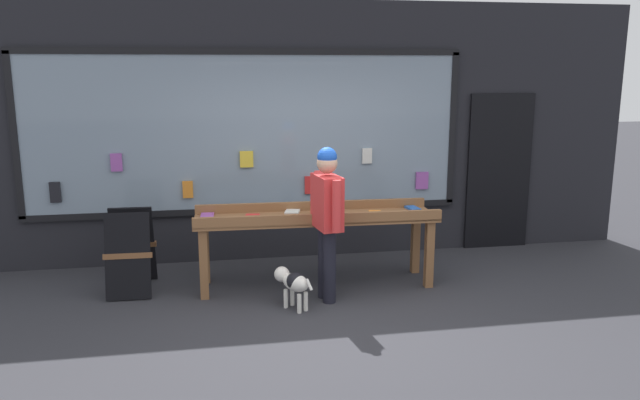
% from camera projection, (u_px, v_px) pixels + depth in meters
% --- Properties ---
extents(ground_plane, '(40.00, 40.00, 0.00)m').
position_uv_depth(ground_plane, '(337.00, 326.00, 6.01)').
color(ground_plane, '#2D2D33').
extents(shopfront_facade, '(8.92, 0.29, 3.26)m').
position_uv_depth(shopfront_facade, '(299.00, 132.00, 7.96)').
color(shopfront_facade, black).
rests_on(shopfront_facade, ground_plane).
extents(display_table_main, '(2.71, 0.76, 0.91)m').
position_uv_depth(display_table_main, '(316.00, 222.00, 7.00)').
color(display_table_main, brown).
rests_on(display_table_main, ground_plane).
extents(person_browsing, '(0.28, 0.65, 1.64)m').
position_uv_depth(person_browsing, '(327.00, 213.00, 6.48)').
color(person_browsing, black).
rests_on(person_browsing, ground_plane).
extents(small_dog, '(0.37, 0.47, 0.41)m').
position_uv_depth(small_dog, '(293.00, 282.00, 6.38)').
color(small_dog, white).
rests_on(small_dog, ground_plane).
extents(sandwich_board_sign, '(0.52, 0.70, 0.91)m').
position_uv_depth(sandwich_board_sign, '(131.00, 250.00, 6.87)').
color(sandwich_board_sign, black).
rests_on(sandwich_board_sign, ground_plane).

